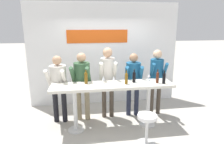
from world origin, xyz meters
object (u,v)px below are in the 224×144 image
at_px(person_center_right, 156,75).
at_px(wine_bottle_2, 157,77).
at_px(wine_bottle_4, 164,78).
at_px(wine_bottle_0, 86,77).
at_px(person_center_left, 108,75).
at_px(wine_glass_0, 149,75).
at_px(wine_bottle_1, 134,76).
at_px(wine_glass_1, 103,78).
at_px(tasting_table, 113,91).
at_px(wine_glass_2, 114,79).
at_px(person_center, 133,78).
at_px(person_far_left, 58,82).
at_px(wine_bottle_3, 126,78).
at_px(person_left, 82,80).
at_px(bar_stool, 147,125).

height_order(person_center_right, wine_bottle_2, person_center_right).
relative_size(person_center_right, wine_bottle_4, 5.73).
height_order(wine_bottle_0, wine_bottle_4, wine_bottle_0).
distance_m(person_center_left, wine_glass_0, 0.99).
xyz_separation_m(wine_bottle_0, wine_bottle_2, (1.56, -0.18, -0.01)).
bearing_deg(person_center_right, wine_bottle_0, -160.19).
height_order(person_center_left, person_center_right, person_center_left).
height_order(wine_bottle_1, wine_glass_1, wine_bottle_1).
relative_size(tasting_table, wine_glass_2, 15.09).
relative_size(person_center, wine_bottle_2, 5.25).
relative_size(person_far_left, wine_glass_2, 9.18).
height_order(person_center_right, wine_bottle_3, person_center_right).
distance_m(person_left, person_center_right, 1.87).
relative_size(person_center, wine_bottle_3, 5.22).
bearing_deg(wine_bottle_3, wine_glass_0, 18.03).
bearing_deg(wine_bottle_1, wine_glass_1, -179.19).
bearing_deg(bar_stool, wine_bottle_0, 141.80).
height_order(tasting_table, wine_glass_0, wine_glass_0).
height_order(wine_bottle_1, wine_bottle_2, wine_bottle_2).
distance_m(person_center, wine_bottle_2, 0.75).
xyz_separation_m(person_far_left, person_center_left, (1.17, 0.07, 0.11)).
relative_size(person_left, person_center_right, 0.98).
relative_size(bar_stool, wine_bottle_0, 2.00).
height_order(wine_glass_1, wine_glass_2, same).
relative_size(tasting_table, person_center, 1.65).
bearing_deg(wine_glass_0, wine_glass_2, -170.09).
bearing_deg(wine_glass_0, person_center, 123.19).
xyz_separation_m(wine_bottle_1, wine_glass_1, (-0.69, -0.01, -0.01)).
bearing_deg(person_center_right, person_far_left, -171.82).
distance_m(person_far_left, wine_bottle_0, 0.75).
bearing_deg(person_far_left, wine_glass_0, 0.06).
xyz_separation_m(wine_bottle_1, wine_bottle_2, (0.50, -0.11, 0.00)).
xyz_separation_m(bar_stool, wine_bottle_0, (-1.12, 0.88, 0.77)).
bearing_deg(wine_glass_2, bar_stool, -55.36).
xyz_separation_m(tasting_table, wine_bottle_1, (0.49, 0.06, 0.29)).
bearing_deg(tasting_table, wine_bottle_3, -8.23).
distance_m(person_center_left, wine_glass_1, 0.53).
height_order(wine_bottle_3, wine_bottle_4, wine_bottle_3).
distance_m(person_left, wine_glass_2, 0.87).
height_order(person_left, wine_glass_0, person_left).
height_order(person_far_left, wine_glass_2, person_far_left).
height_order(person_far_left, wine_bottle_0, person_far_left).
bearing_deg(wine_glass_0, person_far_left, 170.99).
height_order(wine_bottle_4, wine_glass_0, wine_bottle_4).
xyz_separation_m(person_left, wine_bottle_4, (1.77, -0.64, 0.15)).
bearing_deg(wine_glass_2, wine_bottle_4, -6.88).
distance_m(tasting_table, wine_bottle_0, 0.66).
distance_m(person_center_left, wine_bottle_3, 0.68).
distance_m(wine_bottle_2, wine_glass_1, 1.19).
relative_size(wine_glass_0, wine_glass_2, 1.00).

